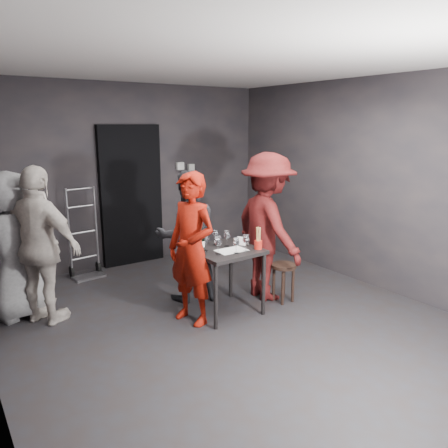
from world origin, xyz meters
TOP-DOWN VIEW (x-y plane):
  - floor at (0.00, 0.00)m, footprint 4.50×5.00m
  - ceiling at (0.00, 0.00)m, footprint 4.50×5.00m
  - wall_back at (0.00, 2.50)m, footprint 4.50×0.04m
  - wall_right at (2.25, 0.00)m, footprint 0.04×5.00m
  - doorway at (0.00, 2.44)m, footprint 0.95×0.10m
  - wallbox_upper at (0.85, 2.45)m, footprint 0.12×0.06m
  - wallbox_lower at (1.05, 2.45)m, footprint 0.10×0.06m
  - hand_truck at (-0.81, 2.22)m, footprint 0.42×0.35m
  - tasting_table at (0.13, 0.14)m, footprint 0.72×0.72m
  - stool at (0.89, -0.01)m, footprint 0.30×0.30m
  - server_red at (-0.29, 0.14)m, footprint 0.60×0.75m
  - woman_black at (-0.01, 0.71)m, footprint 0.91×0.68m
  - man_maroon at (0.82, 0.21)m, footprint 0.76×1.43m
  - bystander_cream at (-1.61, 1.01)m, footprint 1.09×1.24m
  - bystander_grey at (-1.83, 1.31)m, footprint 0.99×0.76m
  - tasting_mat at (0.16, 0.04)m, footprint 0.33×0.22m
  - wine_glass_a at (-0.04, 0.00)m, footprint 0.10×0.10m
  - wine_glass_b at (-0.09, 0.19)m, footprint 0.10×0.10m
  - wine_glass_c at (0.14, 0.32)m, footprint 0.09×0.09m
  - wine_glass_d at (0.14, -0.07)m, footprint 0.10×0.10m
  - wine_glass_e at (0.28, -0.07)m, footprint 0.10×0.10m
  - wine_glass_f at (0.21, 0.20)m, footprint 0.08×0.08m
  - wine_bottle at (-0.18, 0.12)m, footprint 0.07×0.07m
  - breadstick_cup at (0.44, -0.08)m, footprint 0.09×0.09m
  - reserved_card at (0.38, 0.15)m, footprint 0.11×0.14m

SIDE VIEW (x-z plane):
  - floor at x=0.00m, z-range -0.01..0.01m
  - hand_truck at x=-0.81m, z-range -0.40..0.86m
  - stool at x=0.89m, z-range 0.12..0.59m
  - tasting_table at x=0.13m, z-range 0.28..1.03m
  - tasting_mat at x=0.16m, z-range 0.75..0.75m
  - reserved_card at x=0.38m, z-range 0.75..0.84m
  - woman_black at x=-0.01m, z-range 0.00..1.67m
  - wine_glass_d at x=0.14m, z-range 0.75..0.94m
  - wine_glass_c at x=0.14m, z-range 0.75..0.94m
  - wine_glass_f at x=0.21m, z-range 0.75..0.95m
  - wine_glass_e at x=0.28m, z-range 0.75..0.96m
  - wine_glass_b at x=-0.09m, z-range 0.75..0.96m
  - wine_glass_a at x=-0.04m, z-range 0.75..0.97m
  - wine_bottle at x=-0.18m, z-range 0.72..1.01m
  - breadstick_cup at x=0.44m, z-range 0.74..1.01m
  - server_red at x=-0.29m, z-range 0.00..1.78m
  - bystander_grey at x=-1.83m, z-range 0.00..1.79m
  - bystander_cream at x=-1.61m, z-range 0.00..1.94m
  - doorway at x=0.00m, z-range 0.00..2.10m
  - man_maroon at x=0.82m, z-range 0.00..2.13m
  - wall_back at x=0.00m, z-range 0.00..2.70m
  - wall_right at x=2.25m, z-range 0.00..2.70m
  - wallbox_lower at x=1.05m, z-range 1.33..1.47m
  - wallbox_upper at x=0.85m, z-range 1.39..1.51m
  - ceiling at x=0.00m, z-range 2.69..2.71m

